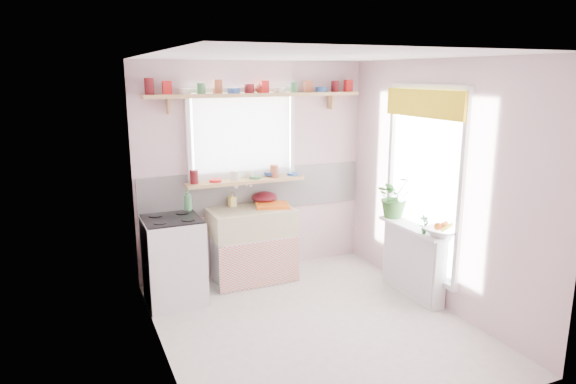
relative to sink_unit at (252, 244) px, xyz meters
name	(u,v)px	position (x,y,z in m)	size (l,w,h in m)	color
room	(333,165)	(0.81, -0.43, 0.94)	(3.20, 3.20, 3.20)	silver
sink_unit	(252,244)	(0.00, 0.00, 0.00)	(0.95, 0.65, 1.11)	white
cooker	(174,260)	(-0.95, -0.24, 0.03)	(0.58, 0.58, 0.93)	white
radiator_ledge	(413,260)	(1.45, -1.09, -0.03)	(0.22, 0.95, 0.78)	white
windowsill	(246,181)	(0.00, 0.19, 0.71)	(1.40, 0.22, 0.04)	tan
pine_shelf	(257,95)	(0.15, 0.18, 1.69)	(2.52, 0.24, 0.04)	tan
shelf_crockery	(257,88)	(0.15, 0.18, 1.76)	(2.47, 0.11, 0.12)	#590F14
sill_crockery	(241,175)	(-0.05, 0.19, 0.78)	(1.35, 0.11, 0.12)	#590F14
dish_tray	(272,205)	(0.25, 0.00, 0.44)	(0.37, 0.28, 0.04)	orange
colander	(265,197)	(0.24, 0.21, 0.49)	(0.30, 0.30, 0.14)	#520E18
jade_plant	(395,196)	(1.46, -0.69, 0.58)	(0.42, 0.37, 0.47)	#34692A
fruit_bowl	(443,232)	(1.48, -1.49, 0.38)	(0.34, 0.34, 0.08)	white
herb_pot	(424,224)	(1.36, -1.35, 0.44)	(0.10, 0.07, 0.19)	#2A6A30
soap_bottle_sink	(232,199)	(-0.16, 0.21, 0.50)	(0.08, 0.08, 0.17)	#D5C15F
sill_cup	(250,174)	(0.07, 0.25, 0.77)	(0.11, 0.11, 0.08)	beige
sill_bowl	(271,174)	(0.34, 0.25, 0.76)	(0.19, 0.19, 0.06)	#3556AE
shelf_vase	(261,86)	(0.22, 0.24, 1.78)	(0.14, 0.14, 0.15)	#B04736
cooker_bottle	(188,200)	(-0.73, -0.02, 0.60)	(0.09, 0.09, 0.24)	#43864F
fruit	(444,226)	(1.49, -1.49, 0.45)	(0.20, 0.14, 0.10)	#DA5712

